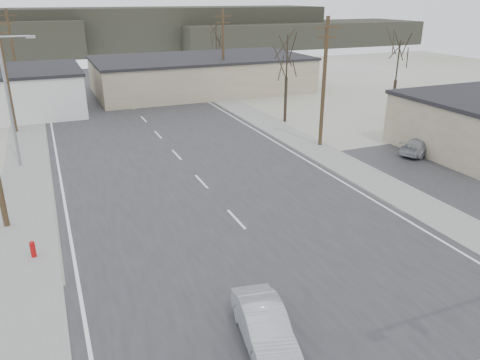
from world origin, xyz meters
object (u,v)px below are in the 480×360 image
(fire_hydrant, at_px, (33,249))
(sedan_crossing, at_px, (264,326))
(car_parked_silver, at_px, (421,146))
(car_far_a, at_px, (170,85))
(car_far_b, at_px, (107,82))

(fire_hydrant, relative_size, sedan_crossing, 0.21)
(sedan_crossing, height_order, car_parked_silver, sedan_crossing)
(sedan_crossing, bearing_deg, car_parked_silver, 44.41)
(sedan_crossing, relative_size, car_far_a, 0.80)
(car_parked_silver, bearing_deg, car_far_a, -0.96)
(sedan_crossing, height_order, car_far_a, car_far_a)
(car_far_a, distance_m, car_far_b, 9.09)
(fire_hydrant, xyz_separation_m, car_far_b, (9.32, 42.74, 0.38))
(fire_hydrant, bearing_deg, car_far_b, 77.70)
(car_far_b, relative_size, car_parked_silver, 1.09)
(car_far_a, bearing_deg, car_far_b, -25.94)
(fire_hydrant, relative_size, car_far_b, 0.19)
(car_parked_silver, bearing_deg, sedan_crossing, 105.35)
(fire_hydrant, bearing_deg, car_far_a, 66.11)
(fire_hydrant, xyz_separation_m, car_far_a, (16.42, 37.07, 0.36))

